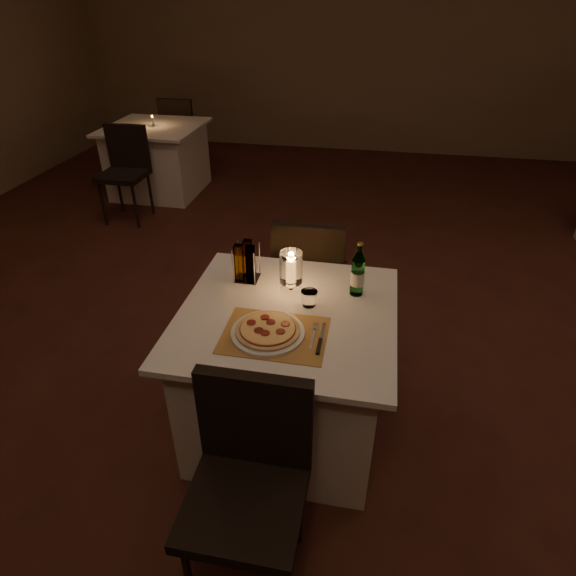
% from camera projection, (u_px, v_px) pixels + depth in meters
% --- Properties ---
extents(floor, '(8.00, 10.00, 0.02)m').
position_uv_depth(floor, '(321.00, 396.00, 2.81)').
color(floor, '#4B2118').
rests_on(floor, ground).
extents(wall_back, '(8.00, 0.02, 3.00)m').
position_uv_depth(wall_back, '(377.00, 33.00, 6.16)').
color(wall_back, '#876E4E').
rests_on(wall_back, ground).
extents(main_table, '(1.00, 1.00, 0.74)m').
position_uv_depth(main_table, '(287.00, 372.00, 2.42)').
color(main_table, white).
rests_on(main_table, ground).
extents(chair_near, '(0.42, 0.42, 0.90)m').
position_uv_depth(chair_near, '(249.00, 468.00, 1.73)').
color(chair_near, black).
rests_on(chair_near, ground).
extents(chair_far, '(0.42, 0.42, 0.90)m').
position_uv_depth(chair_far, '(310.00, 271.00, 2.92)').
color(chair_far, black).
rests_on(chair_far, ground).
extents(placemat, '(0.45, 0.34, 0.00)m').
position_uv_depth(placemat, '(275.00, 335.00, 2.07)').
color(placemat, '#B8833F').
rests_on(placemat, main_table).
extents(plate, '(0.32, 0.32, 0.01)m').
position_uv_depth(plate, '(268.00, 332.00, 2.07)').
color(plate, white).
rests_on(plate, placemat).
extents(pizza, '(0.28, 0.28, 0.02)m').
position_uv_depth(pizza, '(268.00, 329.00, 2.06)').
color(pizza, '#D8B77F').
rests_on(pizza, plate).
extents(fork, '(0.02, 0.18, 0.00)m').
position_uv_depth(fork, '(314.00, 334.00, 2.07)').
color(fork, silver).
rests_on(fork, placemat).
extents(knife, '(0.02, 0.22, 0.01)m').
position_uv_depth(knife, '(320.00, 343.00, 2.01)').
color(knife, black).
rests_on(knife, placemat).
extents(tumbler, '(0.08, 0.08, 0.08)m').
position_uv_depth(tumbler, '(309.00, 298.00, 2.25)').
color(tumbler, white).
rests_on(tumbler, main_table).
extents(water_bottle, '(0.07, 0.07, 0.28)m').
position_uv_depth(water_bottle, '(358.00, 274.00, 2.30)').
color(water_bottle, '#5BA965').
rests_on(water_bottle, main_table).
extents(hurricane_candle, '(0.11, 0.11, 0.21)m').
position_uv_depth(hurricane_candle, '(291.00, 269.00, 2.31)').
color(hurricane_candle, white).
rests_on(hurricane_candle, main_table).
extents(cruet_caddy, '(0.12, 0.12, 0.21)m').
position_uv_depth(cruet_caddy, '(246.00, 263.00, 2.41)').
color(cruet_caddy, white).
rests_on(cruet_caddy, main_table).
extents(neighbor_table_left, '(1.00, 1.00, 0.74)m').
position_uv_depth(neighbor_table_left, '(158.00, 159.00, 5.37)').
color(neighbor_table_left, white).
rests_on(neighbor_table_left, ground).
extents(neighbor_chair_la, '(0.42, 0.42, 0.90)m').
position_uv_depth(neighbor_chair_la, '(125.00, 164.00, 4.68)').
color(neighbor_chair_la, black).
rests_on(neighbor_chair_la, ground).
extents(neighbor_chair_lb, '(0.42, 0.42, 0.90)m').
position_uv_depth(neighbor_chair_lb, '(180.00, 128.00, 5.87)').
color(neighbor_chair_lb, black).
rests_on(neighbor_chair_lb, ground).
extents(neighbor_candle_left, '(0.03, 0.03, 0.11)m').
position_uv_depth(neighbor_candle_left, '(153.00, 121.00, 5.15)').
color(neighbor_candle_left, white).
rests_on(neighbor_candle_left, neighbor_table_left).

